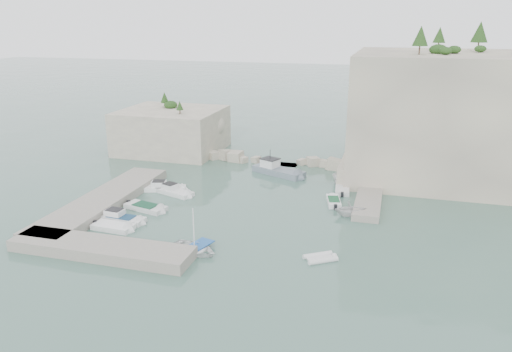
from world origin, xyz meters
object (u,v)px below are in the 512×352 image
(tender_east_c, at_px, (342,190))
(work_boat, at_px, (279,174))
(motorboat_b, at_px, (175,194))
(tender_east_a, at_px, (350,216))
(inflatable_dinghy, at_px, (320,260))
(motorboat_c, at_px, (146,209))
(tender_east_d, at_px, (348,186))
(tender_east_b, at_px, (334,203))
(motorboat_e, at_px, (113,229))
(motorboat_a, at_px, (165,190))
(motorboat_d, at_px, (122,221))
(rowboat, at_px, (195,252))

(tender_east_c, relative_size, work_boat, 0.63)
(motorboat_b, xyz_separation_m, tender_east_a, (22.19, -1.28, 0.00))
(inflatable_dinghy, distance_m, tender_east_c, 20.20)
(motorboat_c, bearing_deg, tender_east_d, 48.69)
(inflatable_dinghy, distance_m, tender_east_a, 11.75)
(motorboat_b, bearing_deg, tender_east_b, 25.84)
(tender_east_b, bearing_deg, tender_east_c, -18.37)
(tender_east_a, distance_m, tender_east_d, 10.75)
(motorboat_c, bearing_deg, tender_east_c, 45.32)
(motorboat_e, bearing_deg, tender_east_c, 45.05)
(motorboat_a, height_order, motorboat_d, same)
(motorboat_a, xyz_separation_m, motorboat_c, (0.81, -6.88, 0.00))
(rowboat, distance_m, work_boat, 26.63)
(motorboat_d, relative_size, tender_east_c, 1.10)
(motorboat_b, bearing_deg, motorboat_d, -81.40)
(motorboat_d, xyz_separation_m, tender_east_c, (22.27, 17.02, 0.00))
(motorboat_a, xyz_separation_m, tender_east_c, (22.19, 6.22, 0.00))
(motorboat_e, height_order, tender_east_c, same)
(motorboat_e, bearing_deg, work_boat, 66.49)
(motorboat_a, xyz_separation_m, motorboat_d, (-0.08, -10.81, 0.00))
(motorboat_a, height_order, tender_east_b, motorboat_a)
(motorboat_d, bearing_deg, tender_east_c, 41.95)
(tender_east_a, xyz_separation_m, work_boat, (-11.44, 13.19, 0.00))
(work_boat, bearing_deg, motorboat_c, -99.11)
(tender_east_c, height_order, work_boat, work_boat)
(motorboat_d, xyz_separation_m, motorboat_e, (0.28, -2.18, 0.00))
(motorboat_d, bearing_deg, rowboat, -20.05)
(motorboat_e, distance_m, rowboat, 10.76)
(rowboat, relative_size, tender_east_a, 1.32)
(tender_east_a, xyz_separation_m, tender_east_b, (-2.30, 3.44, 0.00))
(motorboat_e, xyz_separation_m, tender_east_a, (23.81, 10.65, 0.00))
(inflatable_dinghy, relative_size, tender_east_a, 0.87)
(motorboat_a, bearing_deg, inflatable_dinghy, -48.50)
(motorboat_a, height_order, tender_east_a, tender_east_a)
(motorboat_e, relative_size, tender_east_a, 1.34)
(motorboat_a, distance_m, motorboat_b, 2.11)
(rowboat, distance_m, tender_east_c, 24.79)
(tender_east_c, bearing_deg, motorboat_d, 121.78)
(motorboat_b, height_order, inflatable_dinghy, motorboat_b)
(tender_east_c, height_order, tender_east_d, tender_east_d)
(motorboat_c, xyz_separation_m, tender_east_d, (21.84, 15.20, 0.00))
(motorboat_c, height_order, tender_east_b, same)
(tender_east_b, bearing_deg, motorboat_a, 79.87)
(motorboat_b, distance_m, motorboat_e, 12.04)
(work_boat, bearing_deg, motorboat_d, -95.83)
(motorboat_b, bearing_deg, tender_east_c, 39.30)
(work_boat, bearing_deg, motorboat_a, -114.74)
(motorboat_c, xyz_separation_m, motorboat_e, (-0.60, -6.11, 0.00))
(work_boat, bearing_deg, rowboat, -69.76)
(tender_east_b, bearing_deg, motorboat_e, 110.18)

